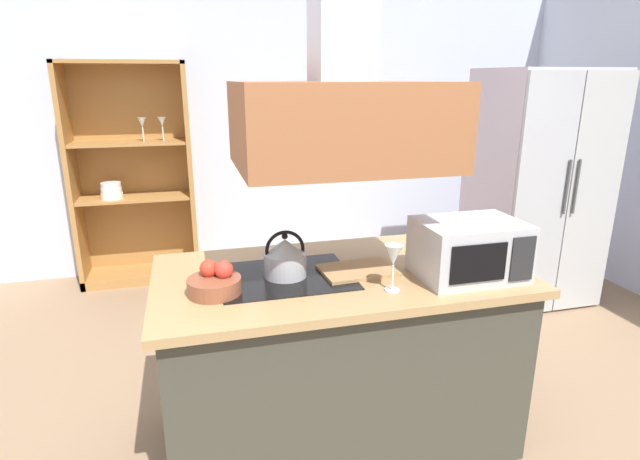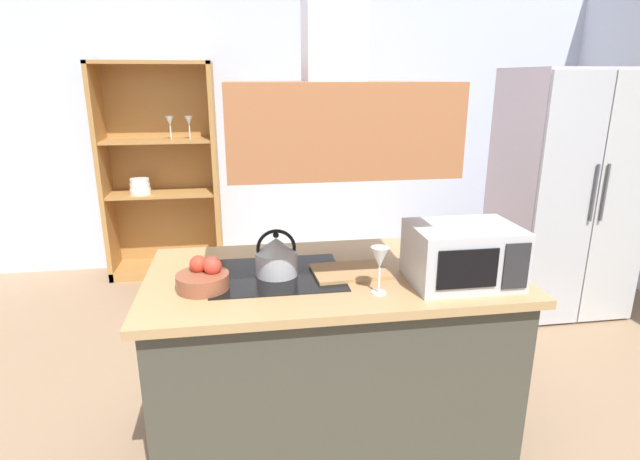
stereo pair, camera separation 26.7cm
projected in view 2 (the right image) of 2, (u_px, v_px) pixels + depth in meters
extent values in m
cube|color=silver|center=(286.00, 124.00, 4.83)|extent=(6.00, 0.12, 2.70)
cube|color=#3E3E33|center=(331.00, 360.00, 2.50)|extent=(1.63, 0.84, 0.86)
cube|color=tan|center=(331.00, 276.00, 2.37)|extent=(1.71, 0.92, 0.04)
cube|color=black|center=(277.00, 275.00, 2.33)|extent=(0.60, 0.48, 0.00)
cube|color=#9A5D37|center=(333.00, 125.00, 2.17)|extent=(0.90, 0.70, 0.36)
cube|color=#C1B0BF|center=(562.00, 193.00, 3.88)|extent=(0.90, 0.72, 1.84)
cube|color=#B3B8BD|center=(565.00, 206.00, 3.49)|extent=(0.44, 0.03, 1.80)
cube|color=#B9BDBC|center=(624.00, 204.00, 3.55)|extent=(0.44, 0.03, 1.80)
cylinder|color=#4C4C51|center=(594.00, 193.00, 3.46)|extent=(0.02, 0.02, 0.40)
cylinder|color=#4C4C51|center=(605.00, 193.00, 3.47)|extent=(0.02, 0.02, 0.40)
cube|color=#AF7A3E|center=(104.00, 174.00, 4.45)|extent=(0.04, 0.40, 1.91)
cube|color=#AF7A3E|center=(216.00, 171.00, 4.60)|extent=(0.04, 0.40, 1.91)
cube|color=#AF7A3E|center=(151.00, 63.00, 4.25)|extent=(1.01, 0.40, 0.03)
cube|color=#AF7A3E|center=(170.00, 268.00, 4.79)|extent=(1.01, 0.40, 0.08)
cube|color=#AF7A3E|center=(164.00, 169.00, 4.71)|extent=(1.01, 0.02, 1.91)
cube|color=#AF7A3E|center=(163.00, 193.00, 4.58)|extent=(0.93, 0.36, 0.02)
cube|color=#AF7A3E|center=(158.00, 141.00, 4.44)|extent=(0.93, 0.36, 0.02)
cylinder|color=white|center=(141.00, 191.00, 4.50)|extent=(0.18, 0.18, 0.05)
cylinder|color=white|center=(140.00, 186.00, 4.48)|extent=(0.17, 0.17, 0.05)
cylinder|color=white|center=(139.00, 181.00, 4.47)|extent=(0.16, 0.16, 0.05)
cylinder|color=silver|center=(171.00, 133.00, 4.40)|extent=(0.01, 0.01, 0.12)
cone|color=silver|center=(170.00, 121.00, 4.37)|extent=(0.07, 0.07, 0.08)
cylinder|color=silver|center=(190.00, 132.00, 4.43)|extent=(0.01, 0.01, 0.12)
cone|color=silver|center=(189.00, 121.00, 4.40)|extent=(0.07, 0.07, 0.08)
cylinder|color=#AEB1B8|center=(277.00, 263.00, 2.31)|extent=(0.19, 0.19, 0.11)
cone|color=#AFBEC4|center=(276.00, 245.00, 2.29)|extent=(0.18, 0.18, 0.07)
sphere|color=black|center=(276.00, 235.00, 2.27)|extent=(0.03, 0.03, 0.03)
torus|color=black|center=(276.00, 248.00, 2.29)|extent=(0.18, 0.02, 0.18)
cube|color=tan|center=(350.00, 272.00, 2.34)|extent=(0.35, 0.26, 0.02)
cube|color=#B7BABF|center=(463.00, 254.00, 2.21)|extent=(0.46, 0.34, 0.26)
cube|color=black|center=(468.00, 269.00, 2.04)|extent=(0.26, 0.01, 0.17)
cube|color=#262628|center=(516.00, 266.00, 2.07)|extent=(0.11, 0.01, 0.20)
cylinder|color=silver|center=(379.00, 293.00, 2.13)|extent=(0.06, 0.06, 0.01)
cylinder|color=silver|center=(379.00, 280.00, 2.11)|extent=(0.01, 0.01, 0.11)
cone|color=silver|center=(380.00, 258.00, 2.08)|extent=(0.08, 0.08, 0.09)
cylinder|color=brown|center=(203.00, 281.00, 2.16)|extent=(0.23, 0.23, 0.07)
sphere|color=red|center=(212.00, 266.00, 2.16)|extent=(0.08, 0.08, 0.08)
sphere|color=red|center=(198.00, 264.00, 2.18)|extent=(0.08, 0.08, 0.08)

